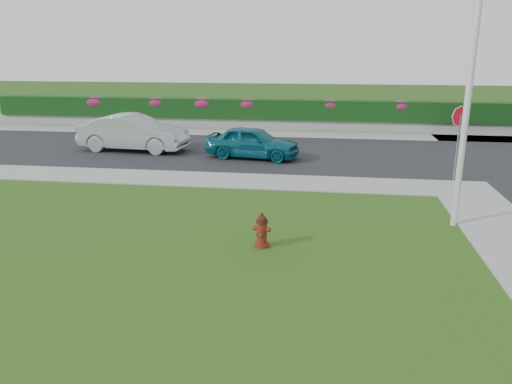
% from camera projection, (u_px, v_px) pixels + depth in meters
% --- Properties ---
extents(ground, '(120.00, 120.00, 0.00)m').
position_uv_depth(ground, '(174.00, 312.00, 8.73)').
color(ground, black).
rests_on(ground, ground).
extents(street_far, '(26.00, 8.00, 0.04)m').
position_uv_depth(street_far, '(160.00, 149.00, 22.73)').
color(street_far, black).
rests_on(street_far, ground).
extents(sidewalk_far, '(24.00, 2.00, 0.04)m').
position_uv_depth(sidewalk_far, '(89.00, 175.00, 18.11)').
color(sidewalk_far, gray).
rests_on(sidewalk_far, ground).
extents(curb_corner, '(2.00, 2.00, 0.04)m').
position_uv_depth(curb_corner, '(463.00, 189.00, 16.31)').
color(curb_corner, gray).
rests_on(curb_corner, ground).
extents(sidewalk_beyond, '(34.00, 2.00, 0.04)m').
position_uv_depth(sidewalk_beyond, '(262.00, 134.00, 26.93)').
color(sidewalk_beyond, gray).
rests_on(sidewalk_beyond, ground).
extents(retaining_wall, '(34.00, 0.40, 0.60)m').
position_uv_depth(retaining_wall, '(265.00, 125.00, 28.28)').
color(retaining_wall, gray).
rests_on(retaining_wall, ground).
extents(hedge, '(32.00, 0.90, 1.10)m').
position_uv_depth(hedge, '(265.00, 109.00, 28.14)').
color(hedge, black).
rests_on(hedge, retaining_wall).
extents(fire_hydrant, '(0.42, 0.40, 0.81)m').
position_uv_depth(fire_hydrant, '(262.00, 231.00, 11.51)').
color(fire_hydrant, '#56100D').
rests_on(fire_hydrant, ground).
extents(sedan_teal, '(4.08, 2.16, 1.32)m').
position_uv_depth(sedan_teal, '(253.00, 142.00, 20.70)').
color(sedan_teal, '#0D5767').
rests_on(sedan_teal, street_far).
extents(sedan_silver, '(4.97, 2.11, 1.60)m').
position_uv_depth(sedan_silver, '(134.00, 133.00, 22.17)').
color(sedan_silver, '#A5A8AD').
rests_on(sedan_silver, street_far).
extents(utility_pole, '(0.16, 0.16, 5.50)m').
position_uv_depth(utility_pole, '(465.00, 120.00, 12.28)').
color(utility_pole, silver).
rests_on(utility_pole, ground).
extents(stop_sign, '(0.65, 0.34, 2.62)m').
position_uv_depth(stop_sign, '(460.00, 126.00, 16.75)').
color(stop_sign, slate).
rests_on(stop_sign, ground).
extents(flower_clump_a, '(1.40, 0.90, 0.70)m').
position_uv_depth(flower_clump_a, '(96.00, 102.00, 29.36)').
color(flower_clump_a, '#A51C57').
rests_on(flower_clump_a, hedge).
extents(flower_clump_b, '(1.31, 0.84, 0.65)m').
position_uv_depth(flower_clump_b, '(157.00, 103.00, 28.84)').
color(flower_clump_b, '#A51C57').
rests_on(flower_clump_b, hedge).
extents(flower_clump_c, '(1.38, 0.89, 0.69)m').
position_uv_depth(flower_clump_c, '(203.00, 104.00, 28.46)').
color(flower_clump_c, '#A51C57').
rests_on(flower_clump_c, hedge).
extents(flower_clump_d, '(1.31, 0.84, 0.66)m').
position_uv_depth(flower_clump_d, '(248.00, 104.00, 28.10)').
color(flower_clump_d, '#A51C57').
rests_on(flower_clump_d, hedge).
extents(flower_clump_e, '(1.24, 0.80, 0.62)m').
position_uv_depth(flower_clump_e, '(330.00, 105.00, 27.46)').
color(flower_clump_e, '#A51C57').
rests_on(flower_clump_e, hedge).
extents(flower_clump_f, '(1.25, 0.81, 0.63)m').
position_uv_depth(flower_clump_f, '(401.00, 106.00, 26.94)').
color(flower_clump_f, '#A51C57').
rests_on(flower_clump_f, hedge).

